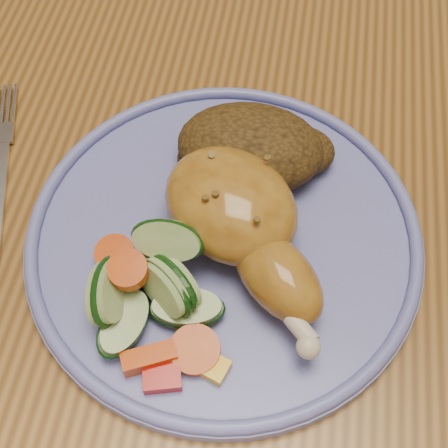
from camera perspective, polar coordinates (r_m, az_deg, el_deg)
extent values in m
plane|color=brown|center=(1.22, 4.25, -15.17)|extent=(4.00, 4.00, 0.00)
cube|color=brown|center=(0.56, 8.95, 7.14)|extent=(0.90, 1.40, 0.04)
cube|color=#4C2D16|center=(1.17, 8.94, 18.47)|extent=(0.42, 0.42, 0.04)
cylinder|color=#4C2D16|center=(1.21, -1.59, 5.86)|extent=(0.04, 0.04, 0.41)
cylinder|color=#4C2D16|center=(1.46, 0.92, 16.93)|extent=(0.04, 0.04, 0.41)
cylinder|color=#4C2D16|center=(1.22, 15.31, 3.59)|extent=(0.04, 0.04, 0.41)
cylinder|color=#4C2D16|center=(1.47, 15.47, 14.92)|extent=(0.04, 0.04, 0.41)
cylinder|color=#6066B0|center=(0.47, 0.00, -1.36)|extent=(0.30, 0.30, 0.01)
torus|color=#6066B0|center=(0.46, 0.00, -0.66)|extent=(0.29, 0.29, 0.01)
ellipsoid|color=#AB7523|center=(0.45, 0.63, 1.80)|extent=(0.14, 0.13, 0.06)
ellipsoid|color=#AB7523|center=(0.43, 4.92, -4.70)|extent=(0.09, 0.09, 0.04)
sphere|color=beige|center=(0.41, 7.72, -11.06)|extent=(0.02, 0.02, 0.02)
ellipsoid|color=#483112|center=(0.49, 2.42, 7.01)|extent=(0.11, 0.08, 0.05)
ellipsoid|color=#483112|center=(0.50, 6.88, 6.70)|extent=(0.06, 0.05, 0.03)
ellipsoid|color=#483112|center=(0.49, -1.57, 5.98)|extent=(0.05, 0.04, 0.02)
cube|color=#A50A05|center=(0.42, -5.68, -13.66)|extent=(0.03, 0.03, 0.01)
cube|color=#E5A507|center=(0.42, -1.04, -12.94)|extent=(0.02, 0.02, 0.01)
cylinder|color=#D34507|center=(0.42, -8.76, -4.17)|extent=(0.03, 0.03, 0.02)
cube|color=#D34507|center=(0.42, -6.85, -12.08)|extent=(0.04, 0.03, 0.01)
cylinder|color=#D34507|center=(0.42, -2.65, -11.45)|extent=(0.03, 0.04, 0.02)
cylinder|color=#D34507|center=(0.46, -9.88, -2.83)|extent=(0.03, 0.03, 0.02)
cylinder|color=#A4BC7A|center=(0.42, -4.84, -5.26)|extent=(0.06, 0.05, 0.05)
cylinder|color=#A4BC7A|center=(0.43, -3.39, -7.75)|extent=(0.05, 0.05, 0.02)
cylinder|color=#A4BC7A|center=(0.44, -8.74, -4.51)|extent=(0.06, 0.06, 0.02)
cylinder|color=#A4BC7A|center=(0.43, -5.15, -1.48)|extent=(0.05, 0.05, 0.04)
cylinder|color=#A4BC7A|center=(0.43, -9.18, -8.99)|extent=(0.06, 0.06, 0.03)
cylinder|color=#A4BC7A|center=(0.42, -10.61, -6.07)|extent=(0.04, 0.05, 0.05)
cylinder|color=#A4BC7A|center=(0.42, -5.36, -5.75)|extent=(0.06, 0.05, 0.05)
cube|color=silver|center=(0.57, -19.57, 7.82)|extent=(0.04, 0.07, 0.00)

